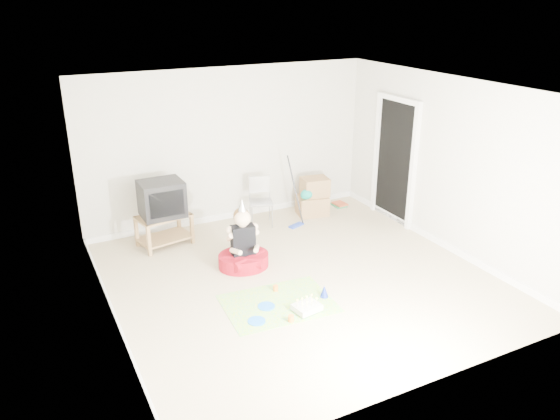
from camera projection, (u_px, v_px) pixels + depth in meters
name	position (u px, v px, depth m)	size (l,w,h in m)	color
ground	(299.00, 279.00, 7.54)	(5.00, 5.00, 0.00)	#C3B08C
doorway_recess	(395.00, 162.00, 9.20)	(0.02, 0.90, 2.05)	black
tv_stand	(164.00, 228.00, 8.47)	(0.87, 0.64, 0.49)	olive
crt_tv	(162.00, 199.00, 8.29)	(0.64, 0.53, 0.55)	black
folding_chair	(261.00, 202.00, 9.17)	(0.47, 0.46, 0.84)	#9C9CA1
cardboard_boxes	(313.00, 197.00, 9.65)	(0.60, 0.50, 0.67)	#9B744B
floor_mop	(296.00, 212.00, 9.16)	(0.31, 0.37, 1.16)	#243FB5
book_pile	(340.00, 204.00, 10.13)	(0.22, 0.28, 0.06)	#287849
seated_woman	(243.00, 252.00, 7.80)	(0.82, 0.82, 1.05)	maroon
party_mat	(278.00, 303.00, 6.93)	(1.37, 0.99, 0.01)	#FF3594
birthday_cake	(307.00, 308.00, 6.76)	(0.35, 0.30, 0.15)	silver
blue_plate_near	(266.00, 306.00, 6.86)	(0.22, 0.22, 0.01)	blue
blue_plate_far	(257.00, 321.00, 6.55)	(0.22, 0.22, 0.01)	blue
orange_cup_near	(276.00, 288.00, 7.22)	(0.07, 0.07, 0.08)	orange
orange_cup_far	(291.00, 318.00, 6.54)	(0.07, 0.07, 0.08)	orange
blue_party_hat	(324.00, 291.00, 7.05)	(0.11, 0.11, 0.17)	#1A31B7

